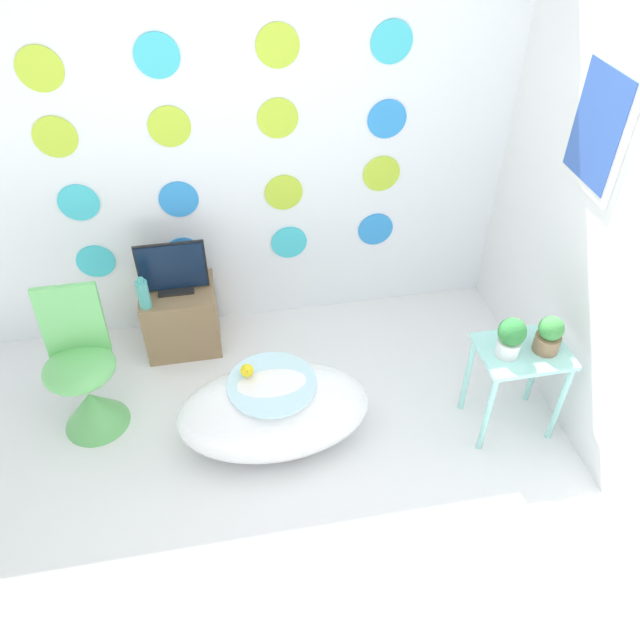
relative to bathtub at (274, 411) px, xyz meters
The scene contains 12 objects.
ground_plane 0.80m from the bathtub, 95.58° to the right, with size 12.00×12.00×0.00m, color white.
wall_back_dotted 1.54m from the bathtub, 93.82° to the left, with size 4.31×0.05×2.60m.
wall_right 1.93m from the bathtub, ahead, with size 0.06×2.85×2.60m.
bathtub is the anchor object (origin of this frame).
rubber_duck 0.30m from the bathtub, 153.04° to the left, with size 0.07×0.07×0.08m.
chair 1.02m from the bathtub, 161.98° to the left, with size 0.37×0.37×0.84m.
tv_cabinet 0.99m from the bathtub, 117.92° to the left, with size 0.44×0.37×0.43m.
tv 1.05m from the bathtub, 117.88° to the left, with size 0.40×0.12×0.33m.
vase 1.03m from the bathtub, 130.24° to the left, with size 0.07×0.07×0.20m.
side_table 1.29m from the bathtub, ahead, with size 0.45×0.34×0.56m.
potted_plant_left 1.26m from the bathtub, ahead, with size 0.14×0.14×0.22m.
potted_plant_right 1.44m from the bathtub, ahead, with size 0.13×0.13×0.21m.
Camera 1 is at (-0.08, -1.40, 2.72)m, focal length 35.00 mm.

